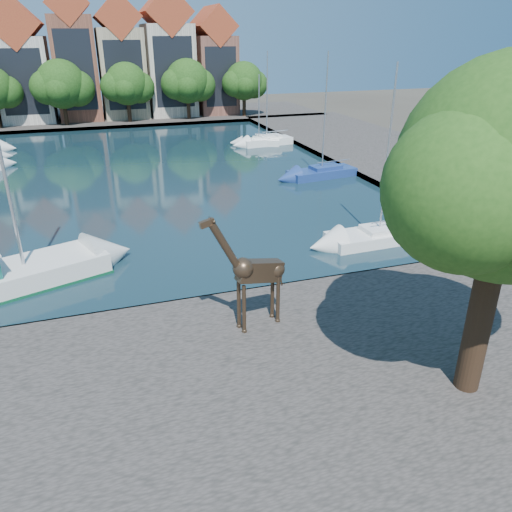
{
  "coord_description": "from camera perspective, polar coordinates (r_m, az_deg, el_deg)",
  "views": [
    {
      "loc": [
        -3.49,
        -19.65,
        11.38
      ],
      "look_at": [
        2.36,
        -2.0,
        3.04
      ],
      "focal_mm": 35.0,
      "sensor_mm": 36.0,
      "label": 1
    }
  ],
  "objects": [
    {
      "name": "townhouse_west_inner",
      "position": [
        76.07,
        -25.06,
        19.03
      ],
      "size": [
        6.43,
        9.18,
        15.15
      ],
      "color": "beige",
      "rests_on": "far_quay"
    },
    {
      "name": "near_quay",
      "position": [
        17.21,
        -2.31,
        -16.16
      ],
      "size": [
        50.0,
        14.0,
        0.5
      ],
      "primitive_type": "cube",
      "color": "#4A4340",
      "rests_on": "ground"
    },
    {
      "name": "sailboat_right_d",
      "position": [
        56.0,
        0.33,
        13.04
      ],
      "size": [
        4.76,
        3.13,
        7.39
      ],
      "color": "white",
      "rests_on": "water_basin"
    },
    {
      "name": "townhouse_center",
      "position": [
        75.7,
        -20.04,
        20.54
      ],
      "size": [
        5.44,
        9.18,
        16.93
      ],
      "color": "brown",
      "rests_on": "far_quay"
    },
    {
      "name": "sailboat_right_c",
      "position": [
        56.25,
        1.23,
        13.18
      ],
      "size": [
        5.82,
        2.68,
        9.6
      ],
      "color": "white",
      "rests_on": "water_basin"
    },
    {
      "name": "water_basin",
      "position": [
        45.23,
        -13.49,
        8.98
      ],
      "size": [
        38.0,
        50.0,
        0.08
      ],
      "primitive_type": "cube",
      "color": "black",
      "rests_on": "ground"
    },
    {
      "name": "far_tree_mid_east",
      "position": [
        70.64,
        -14.49,
        18.37
      ],
      "size": [
        7.02,
        5.4,
        7.52
      ],
      "color": "#332114",
      "rests_on": "far_quay"
    },
    {
      "name": "townhouse_east_end",
      "position": [
        77.98,
        -4.93,
        20.94
      ],
      "size": [
        5.44,
        9.18,
        14.43
      ],
      "color": "brown",
      "rests_on": "far_quay"
    },
    {
      "name": "right_quay",
      "position": [
        53.3,
        14.75,
        11.33
      ],
      "size": [
        14.0,
        52.0,
        0.5
      ],
      "primitive_type": "cube",
      "color": "#4A4340",
      "rests_on": "ground"
    },
    {
      "name": "townhouse_east_inner",
      "position": [
        75.93,
        -15.17,
        20.64
      ],
      "size": [
        5.94,
        9.18,
        15.79
      ],
      "color": "tan",
      "rests_on": "far_quay"
    },
    {
      "name": "sailboat_right_b",
      "position": [
        43.51,
        7.54,
        9.62
      ],
      "size": [
        6.16,
        2.84,
        10.04
      ],
      "color": "navy",
      "rests_on": "water_basin"
    },
    {
      "name": "far_tree_mid_west",
      "position": [
        70.45,
        -21.27,
        17.67
      ],
      "size": [
        7.8,
        6.0,
        8.0
      ],
      "color": "#332114",
      "rests_on": "far_quay"
    },
    {
      "name": "far_quay",
      "position": [
        76.54,
        -16.09,
        14.9
      ],
      "size": [
        60.0,
        16.0,
        0.5
      ],
      "primitive_type": "cube",
      "color": "#4A4340",
      "rests_on": "ground"
    },
    {
      "name": "townhouse_east_mid",
      "position": [
        76.65,
        -10.02,
        21.38
      ],
      "size": [
        6.43,
        9.18,
        16.65
      ],
      "color": "beige",
      "rests_on": "far_quay"
    },
    {
      "name": "far_tree_east",
      "position": [
        71.71,
        -7.77,
        19.04
      ],
      "size": [
        7.54,
        5.8,
        7.84
      ],
      "color": "#332114",
      "rests_on": "far_quay"
    },
    {
      "name": "giraffe_statue",
      "position": [
        19.3,
        -0.27,
        -1.8
      ],
      "size": [
        3.45,
        1.07,
        4.95
      ],
      "color": "#3B2B1D",
      "rests_on": "near_quay"
    },
    {
      "name": "ground",
      "position": [
        22.97,
        -7.21,
        -5.74
      ],
      "size": [
        160.0,
        160.0,
        0.0
      ],
      "primitive_type": "plane",
      "color": "#38332B",
      "rests_on": "ground"
    },
    {
      "name": "far_tree_far_east",
      "position": [
        73.66,
        -1.31,
        19.24
      ],
      "size": [
        6.76,
        5.2,
        7.36
      ],
      "color": "#332114",
      "rests_on": "far_quay"
    },
    {
      "name": "sailboat_right_a",
      "position": [
        30.27,
        13.9,
        2.52
      ],
      "size": [
        6.34,
        2.4,
        9.96
      ],
      "color": "white",
      "rests_on": "water_basin"
    }
  ]
}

